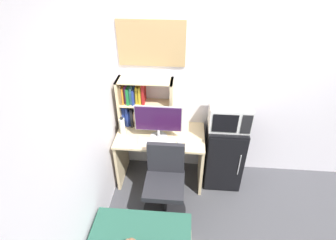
{
  "coord_description": "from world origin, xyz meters",
  "views": [
    {
      "loc": [
        -0.67,
        -2.97,
        2.8
      ],
      "look_at": [
        -0.89,
        -0.35,
        1.02
      ],
      "focal_mm": 27.99,
      "sensor_mm": 36.0,
      "label": 1
    }
  ],
  "objects_px": {
    "mini_fridge": "(223,154)",
    "desk_chair": "(165,186)",
    "water_bottle": "(122,126)",
    "monitor": "(158,121)",
    "microwave": "(229,116)",
    "keyboard": "(156,142)",
    "computer_mouse": "(180,143)",
    "wall_corkboard": "(151,43)",
    "hutch_bookshelf": "(138,102)"
  },
  "relations": [
    {
      "from": "computer_mouse",
      "to": "wall_corkboard",
      "type": "bearing_deg",
      "value": 128.38
    },
    {
      "from": "hutch_bookshelf",
      "to": "desk_chair",
      "type": "xyz_separation_m",
      "value": [
        0.41,
        -0.72,
        -0.72
      ]
    },
    {
      "from": "hutch_bookshelf",
      "to": "wall_corkboard",
      "type": "relative_size",
      "value": 0.87
    },
    {
      "from": "monitor",
      "to": "computer_mouse",
      "type": "bearing_deg",
      "value": -22.93
    },
    {
      "from": "water_bottle",
      "to": "microwave",
      "type": "bearing_deg",
      "value": 2.85
    },
    {
      "from": "mini_fridge",
      "to": "microwave",
      "type": "distance_m",
      "value": 0.61
    },
    {
      "from": "keyboard",
      "to": "microwave",
      "type": "distance_m",
      "value": 0.94
    },
    {
      "from": "hutch_bookshelf",
      "to": "water_bottle",
      "type": "distance_m",
      "value": 0.37
    },
    {
      "from": "hutch_bookshelf",
      "to": "wall_corkboard",
      "type": "xyz_separation_m",
      "value": [
        0.19,
        0.1,
        0.73
      ]
    },
    {
      "from": "desk_chair",
      "to": "wall_corkboard",
      "type": "relative_size",
      "value": 1.15
    },
    {
      "from": "hutch_bookshelf",
      "to": "desk_chair",
      "type": "relative_size",
      "value": 0.76
    },
    {
      "from": "monitor",
      "to": "keyboard",
      "type": "bearing_deg",
      "value": -99.63
    },
    {
      "from": "mini_fridge",
      "to": "wall_corkboard",
      "type": "height_order",
      "value": "wall_corkboard"
    },
    {
      "from": "hutch_bookshelf",
      "to": "keyboard",
      "type": "bearing_deg",
      "value": -52.96
    },
    {
      "from": "mini_fridge",
      "to": "desk_chair",
      "type": "height_order",
      "value": "desk_chair"
    },
    {
      "from": "monitor",
      "to": "mini_fridge",
      "type": "xyz_separation_m",
      "value": [
        0.86,
        0.1,
        -0.56
      ]
    },
    {
      "from": "water_bottle",
      "to": "mini_fridge",
      "type": "height_order",
      "value": "water_bottle"
    },
    {
      "from": "mini_fridge",
      "to": "desk_chair",
      "type": "distance_m",
      "value": 0.93
    },
    {
      "from": "water_bottle",
      "to": "microwave",
      "type": "xyz_separation_m",
      "value": [
        1.32,
        0.07,
        0.19
      ]
    },
    {
      "from": "keyboard",
      "to": "mini_fridge",
      "type": "distance_m",
      "value": 0.96
    },
    {
      "from": "hutch_bookshelf",
      "to": "computer_mouse",
      "type": "height_order",
      "value": "hutch_bookshelf"
    },
    {
      "from": "monitor",
      "to": "wall_corkboard",
      "type": "distance_m",
      "value": 0.91
    },
    {
      "from": "keyboard",
      "to": "hutch_bookshelf",
      "type": "bearing_deg",
      "value": 127.04
    },
    {
      "from": "desk_chair",
      "to": "wall_corkboard",
      "type": "distance_m",
      "value": 1.68
    },
    {
      "from": "computer_mouse",
      "to": "microwave",
      "type": "height_order",
      "value": "microwave"
    },
    {
      "from": "hutch_bookshelf",
      "to": "mini_fridge",
      "type": "bearing_deg",
      "value": -7.78
    },
    {
      "from": "monitor",
      "to": "microwave",
      "type": "distance_m",
      "value": 0.86
    },
    {
      "from": "hutch_bookshelf",
      "to": "water_bottle",
      "type": "xyz_separation_m",
      "value": [
        -0.17,
        -0.22,
        -0.24
      ]
    },
    {
      "from": "mini_fridge",
      "to": "hutch_bookshelf",
      "type": "bearing_deg",
      "value": 172.22
    },
    {
      "from": "monitor",
      "to": "computer_mouse",
      "type": "xyz_separation_m",
      "value": [
        0.27,
        -0.11,
        -0.23
      ]
    },
    {
      "from": "computer_mouse",
      "to": "wall_corkboard",
      "type": "relative_size",
      "value": 0.12
    },
    {
      "from": "monitor",
      "to": "microwave",
      "type": "xyz_separation_m",
      "value": [
        0.86,
        0.11,
        0.05
      ]
    },
    {
      "from": "hutch_bookshelf",
      "to": "keyboard",
      "type": "xyz_separation_m",
      "value": [
        0.28,
        -0.37,
        -0.34
      ]
    },
    {
      "from": "monitor",
      "to": "keyboard",
      "type": "height_order",
      "value": "monitor"
    },
    {
      "from": "water_bottle",
      "to": "desk_chair",
      "type": "xyz_separation_m",
      "value": [
        0.58,
        -0.5,
        -0.49
      ]
    },
    {
      "from": "computer_mouse",
      "to": "water_bottle",
      "type": "relative_size",
      "value": 0.39
    },
    {
      "from": "microwave",
      "to": "wall_corkboard",
      "type": "relative_size",
      "value": 0.62
    },
    {
      "from": "hutch_bookshelf",
      "to": "water_bottle",
      "type": "relative_size",
      "value": 2.86
    },
    {
      "from": "hutch_bookshelf",
      "to": "monitor",
      "type": "xyz_separation_m",
      "value": [
        0.29,
        -0.26,
        -0.1
      ]
    },
    {
      "from": "keyboard",
      "to": "monitor",
      "type": "bearing_deg",
      "value": 80.37
    },
    {
      "from": "monitor",
      "to": "wall_corkboard",
      "type": "height_order",
      "value": "wall_corkboard"
    },
    {
      "from": "water_bottle",
      "to": "monitor",
      "type": "bearing_deg",
      "value": -4.96
    },
    {
      "from": "wall_corkboard",
      "to": "mini_fridge",
      "type": "bearing_deg",
      "value": -14.96
    },
    {
      "from": "desk_chair",
      "to": "microwave",
      "type": "bearing_deg",
      "value": 37.43
    },
    {
      "from": "hutch_bookshelf",
      "to": "mini_fridge",
      "type": "xyz_separation_m",
      "value": [
        1.15,
        -0.16,
        -0.67
      ]
    },
    {
      "from": "water_bottle",
      "to": "wall_corkboard",
      "type": "xyz_separation_m",
      "value": [
        0.36,
        0.32,
        0.96
      ]
    },
    {
      "from": "wall_corkboard",
      "to": "computer_mouse",
      "type": "bearing_deg",
      "value": -51.62
    },
    {
      "from": "computer_mouse",
      "to": "desk_chair",
      "type": "xyz_separation_m",
      "value": [
        -0.15,
        -0.34,
        -0.39
      ]
    },
    {
      "from": "keyboard",
      "to": "water_bottle",
      "type": "bearing_deg",
      "value": 161.94
    },
    {
      "from": "microwave",
      "to": "wall_corkboard",
      "type": "bearing_deg",
      "value": 165.2
    }
  ]
}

